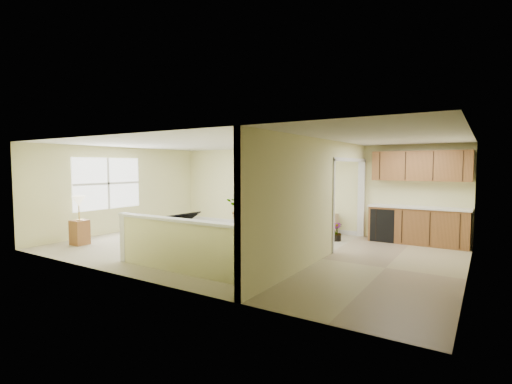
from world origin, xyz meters
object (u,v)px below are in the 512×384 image
Objects in this scene: palm_plant at (245,209)px; piano at (170,213)px; small_plant at (336,233)px; loveseat at (311,223)px; accent_table at (264,212)px; piano_bench at (203,234)px; lamp_stand at (79,224)px.

piano is at bearing -110.95° from palm_plant.
small_plant is (3.15, -0.43, -0.39)m from palm_plant.
piano is 4.00m from loveseat.
palm_plant is at bearing -156.74° from accent_table.
accent_table is at bearing 165.65° from small_plant.
loveseat is 3.26× the size of small_plant.
piano_bench is 2.55m from palm_plant.
piano is 2.98m from accent_table.
piano is 1.64× the size of palm_plant.
small_plant is (2.76, 2.06, -0.03)m from piano_bench.
lamp_stand is (-2.07, -4.26, -0.08)m from palm_plant.
piano_bench is 3.44m from small_plant.
palm_plant is 2.70× the size of small_plant.
loveseat is at bearing 46.65° from lamp_stand.
piano is 1.36× the size of loveseat.
palm_plant is 3.20m from small_plant.
piano_bench is at bearing -93.31° from accent_table.
small_plant is 0.39× the size of lamp_stand.
lamp_stand is (-5.22, -3.84, 0.31)m from small_plant.
piano reaches higher than piano_bench.
lamp_stand is at bearing -144.34° from piano_bench.
lamp_stand reaches higher than small_plant.
small_plant is (1.01, -0.63, -0.10)m from loveseat.
accent_table is at bearing 64.88° from piano.
accent_table reaches higher than small_plant.
loveseat is 1.97× the size of accent_table.
accent_table is 5.21m from lamp_stand.
piano_bench is 3.05m from lamp_stand.
accent_table is (1.46, 2.60, -0.15)m from piano.
loveseat is (1.75, 2.70, 0.07)m from piano_bench.
palm_plant is (-2.14, -0.21, 0.29)m from loveseat.
piano reaches higher than small_plant.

